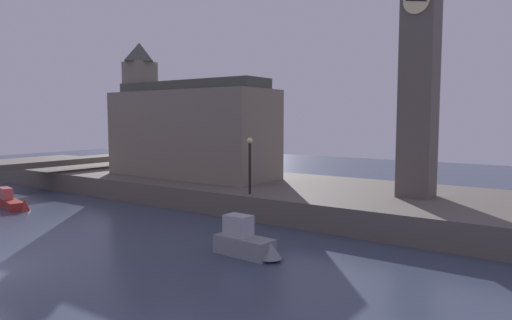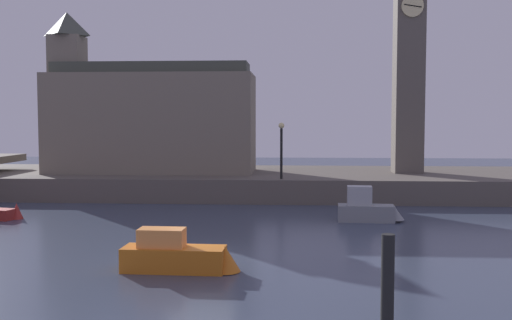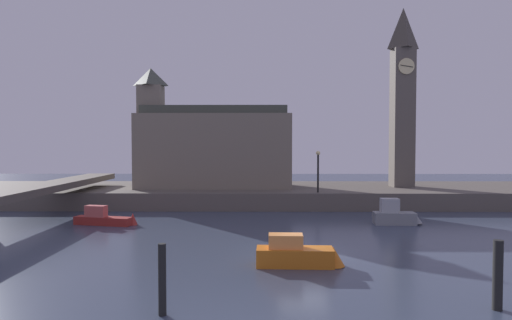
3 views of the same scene
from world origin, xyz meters
name	(u,v)px [view 1 (image 1 of 3)]	position (x,y,z in m)	size (l,w,h in m)	color
far_embankment	(261,191)	(0.00, 20.00, 0.75)	(70.00, 12.00, 1.50)	#5B544C
clock_tower	(420,48)	(11.35, 19.95, 10.24)	(2.12, 2.17, 16.87)	#5B544C
parliament_hall	(186,129)	(-6.95, 19.41, 5.33)	(14.28, 5.31, 11.18)	slate
streetlamp	(250,158)	(2.72, 14.88, 3.71)	(0.36, 0.36, 3.49)	black
boat_cruiser_grey	(247,242)	(7.33, 8.36, 0.62)	(3.39, 1.31, 1.80)	gray
boat_dinghy_red	(12,202)	(-12.68, 8.00, 0.42)	(4.62, 1.78, 1.54)	maroon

